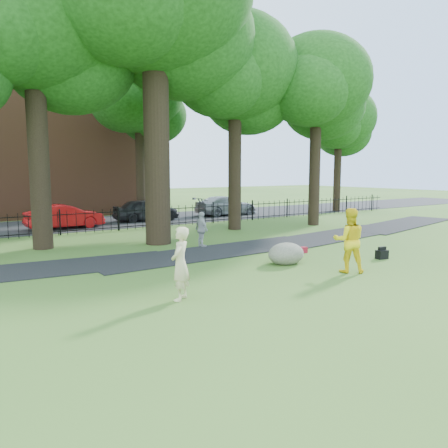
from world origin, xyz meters
TOP-DOWN VIEW (x-y plane):
  - ground at (0.00, 0.00)m, footprint 120.00×120.00m
  - footpath at (1.00, 3.90)m, footprint 36.07×3.85m
  - street at (0.00, 16.00)m, footprint 80.00×7.00m
  - iron_fence at (0.00, 12.00)m, footprint 44.00×0.04m
  - brick_building at (-4.00, 24.00)m, footprint 18.00×8.00m
  - big_tree at (0.13, 7.09)m, footprint 10.08×8.61m
  - tree_row at (0.52, 8.40)m, footprint 26.82×7.96m
  - woman at (-3.15, -1.03)m, footprint 0.79×0.78m
  - man at (2.69, -1.32)m, footprint 1.26×1.22m
  - pedestrian at (1.13, 5.16)m, footprint 0.37×0.88m
  - boulder at (1.90, 0.74)m, footprint 1.54×1.28m
  - backpack at (5.37, -0.58)m, footprint 0.45×0.31m
  - red_bag at (3.77, 1.87)m, footprint 0.36×0.25m
  - red_sedan at (-2.19, 14.40)m, footprint 4.18×1.64m
  - grey_car at (3.07, 15.37)m, footprint 4.24×1.98m
  - silver_car at (9.31, 15.50)m, footprint 4.71×1.93m

SIDE VIEW (x-z plane):
  - ground at x=0.00m, z-range 0.00..0.00m
  - footpath at x=1.00m, z-range -0.01..0.01m
  - street at x=0.00m, z-range -0.01..0.01m
  - red_bag at x=3.77m, z-range 0.00..0.23m
  - backpack at x=5.37m, z-range 0.00..0.32m
  - boulder at x=1.90m, z-range 0.00..0.79m
  - iron_fence at x=0.00m, z-range 0.00..1.20m
  - red_sedan at x=-2.19m, z-range 0.00..1.35m
  - silver_car at x=9.31m, z-range 0.00..1.37m
  - grey_car at x=3.07m, z-range 0.00..1.40m
  - pedestrian at x=1.13m, z-range 0.00..1.50m
  - woman at x=-3.15m, z-range 0.00..1.84m
  - man at x=2.69m, z-range 0.00..2.04m
  - brick_building at x=-4.00m, z-range 0.00..12.00m
  - tree_row at x=0.52m, z-range 1.94..14.36m
  - big_tree at x=0.13m, z-range 2.96..17.33m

